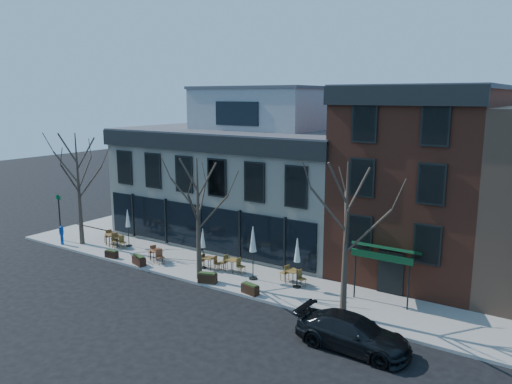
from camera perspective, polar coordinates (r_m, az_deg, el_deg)
The scene contains 25 objects.
ground at distance 34.31m, azimuth -6.14°, elevation -7.09°, with size 120.00×120.00×0.00m, color black.
sidewalk_front at distance 30.78m, azimuth -4.00°, elevation -9.05°, with size 33.50×4.70×0.15m, color gray.
sidewalk_side at distance 45.94m, azimuth -12.21°, elevation -2.54°, with size 4.50×12.00×0.15m, color gray.
corner_building at distance 37.10m, azimuth -1.20°, elevation 1.85°, with size 18.39×10.39×11.10m.
red_brick_building at distance 31.44m, azimuth 18.45°, elevation 1.32°, with size 8.20×11.78×11.18m.
tree_corner at distance 37.19m, azimuth -19.61°, elevation 0.49°, with size 3.93×3.98×7.92m.
tree_mid at distance 28.54m, azimuth -6.62°, elevation -2.90°, with size 3.50×3.55×7.04m.
tree_right at distance 23.86m, azimuth 10.22°, elevation -5.20°, with size 3.72×3.77×7.48m.
sign_pole at distance 39.05m, azimuth -21.54°, elevation -2.42°, with size 0.50×0.10×3.40m.
parked_sedan at distance 22.29m, azimuth 10.99°, elevation -15.52°, with size 2.02×4.98×1.44m, color black.
call_box at distance 38.21m, azimuth -21.33°, elevation -4.53°, with size 0.28×0.28×1.39m.
cafe_set_0 at distance 36.86m, azimuth -16.16°, elevation -5.09°, with size 2.00×1.09×1.03m.
cafe_set_1 at distance 36.45m, azimuth -15.44°, elevation -5.34°, with size 1.75×0.84×0.90m.
cafe_set_2 at distance 32.71m, azimuth -11.34°, elevation -6.97°, with size 1.84×1.11×0.95m.
cafe_set_3 at distance 30.91m, azimuth -5.35°, elevation -7.95°, with size 1.69×0.72×0.88m.
cafe_set_4 at distance 30.29m, azimuth -2.75°, elevation -8.23°, with size 1.84×0.76×0.96m.
cafe_set_5 at distance 28.55m, azimuth 4.25°, elevation -9.47°, with size 1.85×0.92×0.95m.
umbrella_0 at distance 36.06m, azimuth -14.44°, elevation -3.15°, with size 0.42×0.42×2.65m.
umbrella_2 at distance 30.70m, azimuth -6.09°, elevation -5.51°, with size 0.40×0.40×2.51m.
umbrella_3 at distance 28.61m, azimuth -0.35°, elevation -5.75°, with size 0.50×0.50×3.13m.
umbrella_4 at distance 27.53m, azimuth 4.74°, elevation -6.96°, with size 0.45×0.45×2.82m.
planter_0 at distance 34.21m, azimuth -16.18°, elevation -6.82°, with size 0.94×0.46×0.50m.
planter_1 at distance 32.37m, azimuth -13.24°, elevation -7.60°, with size 1.15×0.70×0.60m.
planter_2 at distance 28.79m, azimuth -5.56°, elevation -9.72°, with size 1.15×0.76×0.60m.
planter_3 at distance 27.16m, azimuth -0.67°, elevation -11.00°, with size 1.07×0.57×0.57m.
Camera 1 is at (20.96, -25.03, 10.58)m, focal length 35.00 mm.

